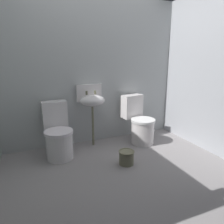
% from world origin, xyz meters
% --- Properties ---
extents(ground_plane, '(3.34, 2.44, 0.08)m').
position_xyz_m(ground_plane, '(0.00, 0.00, -0.04)').
color(ground_plane, gray).
extents(wall_back, '(3.34, 0.10, 2.35)m').
position_xyz_m(wall_back, '(0.00, 1.07, 1.17)').
color(wall_back, '#ABB0B1').
rests_on(wall_back, ground).
extents(wall_right, '(0.10, 2.24, 2.35)m').
position_xyz_m(wall_right, '(1.52, 0.10, 1.17)').
color(wall_right, '#AAADB3').
rests_on(wall_right, ground).
extents(toilet_left, '(0.40, 0.59, 0.78)m').
position_xyz_m(toilet_left, '(-0.67, 0.67, 0.32)').
color(toilet_left, white).
rests_on(toilet_left, ground).
extents(toilet_right, '(0.48, 0.65, 0.78)m').
position_xyz_m(toilet_right, '(0.69, 0.67, 0.32)').
color(toilet_right, white).
rests_on(toilet_right, ground).
extents(sink, '(0.42, 0.34, 0.99)m').
position_xyz_m(sink, '(-0.09, 0.86, 0.75)').
color(sink, '#68674E').
rests_on(sink, ground).
extents(bucket, '(0.22, 0.22, 0.19)m').
position_xyz_m(bucket, '(0.13, 0.06, 0.10)').
color(bucket, '#68674E').
rests_on(bucket, ground).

